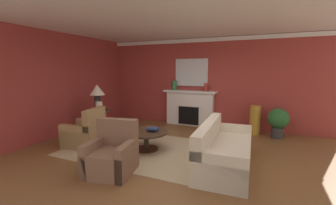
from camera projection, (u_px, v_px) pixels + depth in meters
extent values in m
plane|color=brown|center=(175.00, 154.00, 5.05)|extent=(9.09, 9.09, 0.00)
cube|color=#9E3833|center=(207.00, 83.00, 7.43)|extent=(7.60, 0.12, 2.90)
cube|color=#9E3833|center=(66.00, 84.00, 6.53)|extent=(0.12, 6.20, 2.90)
cube|color=white|center=(180.00, 21.00, 4.89)|extent=(7.60, 6.20, 0.06)
cube|color=white|center=(208.00, 40.00, 7.16)|extent=(7.60, 0.08, 0.12)
cube|color=tan|center=(146.00, 149.00, 5.30)|extent=(3.67, 2.40, 0.01)
cube|color=white|center=(190.00, 109.00, 7.59)|extent=(1.60, 0.25, 1.12)
cube|color=black|center=(190.00, 115.00, 7.60)|extent=(0.70, 0.26, 0.60)
cube|color=white|center=(190.00, 91.00, 7.47)|extent=(1.80, 0.35, 0.06)
cube|color=silver|center=(191.00, 72.00, 7.51)|extent=(1.12, 0.04, 0.90)
cube|color=beige|center=(226.00, 155.00, 4.37)|extent=(1.00, 2.14, 0.45)
cube|color=beige|center=(208.00, 132.00, 4.43)|extent=(0.30, 2.11, 0.40)
cube|color=beige|center=(219.00, 172.00, 3.48)|extent=(0.91, 0.24, 0.62)
cube|color=beige|center=(231.00, 137.00, 5.23)|extent=(0.91, 0.24, 0.62)
cube|color=#9E7A4C|center=(84.00, 137.00, 5.58)|extent=(0.93, 0.93, 0.44)
cube|color=#9E7A4C|center=(95.00, 119.00, 5.43)|extent=(0.30, 0.82, 0.51)
cube|color=#9E7A4C|center=(91.00, 130.00, 5.88)|extent=(0.81, 0.28, 0.60)
cube|color=#9E7A4C|center=(76.00, 138.00, 5.25)|extent=(0.81, 0.28, 0.60)
cube|color=brown|center=(111.00, 162.00, 4.07)|extent=(0.94, 0.94, 0.44)
cube|color=brown|center=(118.00, 132.00, 4.31)|extent=(0.82, 0.31, 0.51)
cube|color=brown|center=(94.00, 156.00, 4.13)|extent=(0.29, 0.81, 0.60)
cube|color=brown|center=(128.00, 159.00, 3.99)|extent=(0.29, 0.81, 0.60)
cylinder|color=#3D2D1E|center=(146.00, 132.00, 5.23)|extent=(1.00, 1.00, 0.04)
cylinder|color=#3D2D1E|center=(146.00, 141.00, 5.27)|extent=(0.12, 0.12, 0.41)
cylinder|color=#3D2D1E|center=(146.00, 149.00, 5.30)|extent=(0.56, 0.56, 0.03)
cube|color=#3D2D1E|center=(98.00, 111.00, 6.57)|extent=(0.56, 0.56, 0.04)
cube|color=#3D2D1E|center=(99.00, 122.00, 6.62)|extent=(0.10, 0.10, 0.66)
cube|color=#3D2D1E|center=(99.00, 132.00, 6.67)|extent=(0.45, 0.45, 0.04)
cylinder|color=black|center=(98.00, 103.00, 6.53)|extent=(0.18, 0.18, 0.45)
cone|color=beige|center=(97.00, 90.00, 6.48)|extent=(0.44, 0.44, 0.30)
cylinder|color=#9E3328|center=(206.00, 87.00, 7.21)|extent=(0.11, 0.11, 0.26)
cylinder|color=beige|center=(99.00, 106.00, 6.38)|extent=(0.19, 0.19, 0.28)
cylinder|color=#B7892D|center=(255.00, 120.00, 6.50)|extent=(0.30, 0.30, 0.85)
cylinder|color=#33703D|center=(174.00, 85.00, 7.64)|extent=(0.17, 0.17, 0.31)
cube|color=navy|center=(153.00, 129.00, 5.33)|extent=(0.27, 0.20, 0.05)
cube|color=navy|center=(153.00, 128.00, 5.21)|extent=(0.27, 0.21, 0.04)
cylinder|color=#333333|center=(277.00, 132.00, 6.20)|extent=(0.32, 0.32, 0.30)
sphere|color=#28602D|center=(278.00, 118.00, 6.14)|extent=(0.56, 0.56, 0.56)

